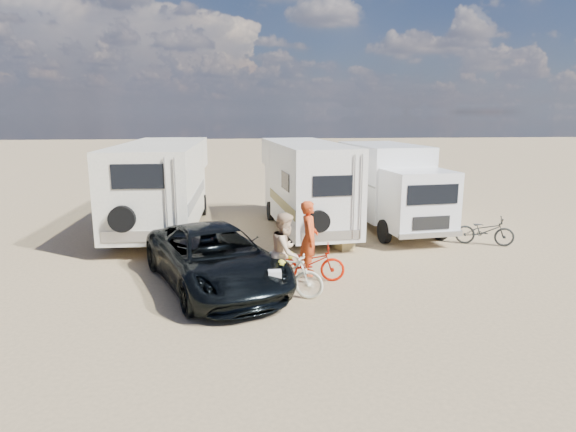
{
  "coord_description": "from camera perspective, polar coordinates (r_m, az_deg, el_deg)",
  "views": [
    {
      "loc": [
        -1.97,
        -10.69,
        4.27
      ],
      "look_at": [
        -0.62,
        3.13,
        1.3
      ],
      "focal_mm": 30.37,
      "sensor_mm": 36.0,
      "label": 1
    }
  ],
  "objects": [
    {
      "name": "bike_woman",
      "position": [
        11.46,
        -0.26,
        -6.91
      ],
      "size": [
        1.87,
        1.14,
        1.09
      ],
      "primitive_type": "imported",
      "rotation": [
        0.0,
        0.0,
        1.19
      ],
      "color": "beige",
      "rests_on": "ground"
    },
    {
      "name": "cooler",
      "position": [
        13.27,
        -9.22,
        -5.83
      ],
      "size": [
        0.58,
        0.42,
        0.45
      ],
      "primitive_type": "cube",
      "rotation": [
        0.0,
        0.0,
        0.02
      ],
      "color": "#214C97",
      "rests_on": "ground"
    },
    {
      "name": "box_truck",
      "position": [
        18.24,
        12.09,
        3.2
      ],
      "size": [
        2.95,
        6.14,
        3.08
      ],
      "primitive_type": null,
      "rotation": [
        0.0,
        0.0,
        0.12
      ],
      "color": "white",
      "rests_on": "ground"
    },
    {
      "name": "rider_woman",
      "position": [
        11.34,
        -0.26,
        -5.09
      ],
      "size": [
        0.98,
        1.09,
        1.85
      ],
      "primitive_type": "imported",
      "rotation": [
        0.0,
        0.0,
        1.19
      ],
      "color": "#D1AE87",
      "rests_on": "ground"
    },
    {
      "name": "crate",
      "position": [
        15.56,
        6.62,
        -3.18
      ],
      "size": [
        0.65,
        0.65,
        0.4
      ],
      "primitive_type": "cube",
      "rotation": [
        0.0,
        0.0,
        0.38
      ],
      "color": "#978350",
      "rests_on": "ground"
    },
    {
      "name": "bike_parked",
      "position": [
        17.15,
        22.04,
        -1.61
      ],
      "size": [
        1.92,
        1.25,
        0.95
      ],
      "primitive_type": "imported",
      "rotation": [
        0.0,
        0.0,
        1.2
      ],
      "color": "black",
      "rests_on": "ground"
    },
    {
      "name": "rider_man",
      "position": [
        12.43,
        2.49,
        -3.4
      ],
      "size": [
        0.56,
        0.76,
        1.92
      ],
      "primitive_type": "imported",
      "rotation": [
        0.0,
        0.0,
        1.42
      ],
      "color": "#CD4419",
      "rests_on": "ground"
    },
    {
      "name": "rv_left",
      "position": [
        18.42,
        -14.45,
        3.31
      ],
      "size": [
        2.75,
        8.07,
        3.17
      ],
      "primitive_type": null,
      "rotation": [
        0.0,
        0.0,
        -0.01
      ],
      "color": "silver",
      "rests_on": "ground"
    },
    {
      "name": "dark_suv",
      "position": [
        12.23,
        -8.56,
        -4.83
      ],
      "size": [
        4.26,
        5.88,
        1.49
      ],
      "primitive_type": "imported",
      "rotation": [
        0.0,
        0.0,
        0.38
      ],
      "color": "black",
      "rests_on": "ground"
    },
    {
      "name": "bike_man",
      "position": [
        12.56,
        2.47,
        -5.5
      ],
      "size": [
        1.9,
        0.9,
        0.96
      ],
      "primitive_type": "imported",
      "rotation": [
        0.0,
        0.0,
        1.42
      ],
      "color": "#BF1501",
      "rests_on": "ground"
    },
    {
      "name": "ground",
      "position": [
        11.68,
        4.58,
        -9.41
      ],
      "size": [
        140.0,
        140.0,
        0.0
      ],
      "primitive_type": "plane",
      "color": "tan",
      "rests_on": "ground"
    },
    {
      "name": "rv_main",
      "position": [
        17.64,
        2.11,
        3.37
      ],
      "size": [
        2.84,
        6.89,
        3.21
      ],
      "primitive_type": null,
      "rotation": [
        0.0,
        0.0,
        0.1
      ],
      "color": "silver",
      "rests_on": "ground"
    }
  ]
}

